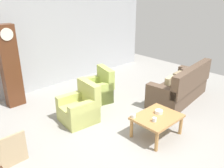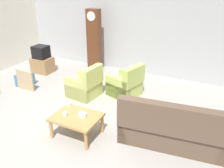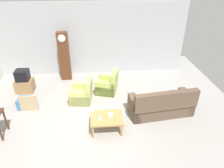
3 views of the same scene
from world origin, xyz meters
The scene contains 14 objects.
ground_plane centered at (0.00, 0.00, 0.00)m, with size 10.40×10.40×0.00m, color #999691.
garage_door_wall centered at (0.00, 3.60, 1.60)m, with size 8.40×0.16×3.20m, color #ADAFB5.
couch_floral centered at (2.30, 0.12, 0.36)m, with size 2.19×1.12×1.04m.
armchair_olive_near centered at (-0.40, 1.13, 0.31)m, with size 0.87×0.84×0.92m.
armchair_olive_far centered at (0.59, 1.69, 0.31)m, with size 0.97×0.95×0.92m.
coffee_table_wood centered at (0.42, -0.48, 0.40)m, with size 0.96×0.76×0.46m.
grandfather_clock centered at (-1.17, 3.00, 1.07)m, with size 0.44×0.30×2.13m.
tv_stand_cabinet centered at (-2.72, 2.03, 0.26)m, with size 0.68×0.52×0.52m, color #997047.
tv_crt centered at (-2.72, 2.03, 0.73)m, with size 0.48×0.44×0.42m, color black.
framed_picture_leaning centered at (-2.21, 0.70, 0.30)m, with size 0.60×0.05×0.60m, color tan.
storage_box_blue centered at (-2.45, 0.91, 0.19)m, with size 0.40×0.44×0.38m, color teal.
cup_white_porcelain centered at (0.01, -0.18, 0.50)m, with size 0.09×0.09×0.08m, color white.
cup_blue_rimmed centered at (0.20, -0.57, 0.51)m, with size 0.08×0.08×0.08m, color silver.
bowl_white_stacked centered at (0.54, -0.43, 0.50)m, with size 0.16×0.16×0.07m, color white.
Camera 2 is at (2.95, -3.92, 3.13)m, focal length 38.23 mm.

